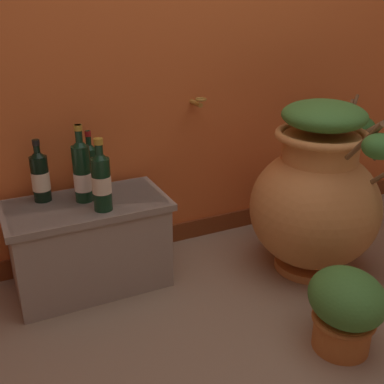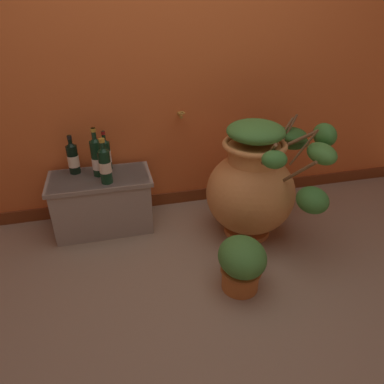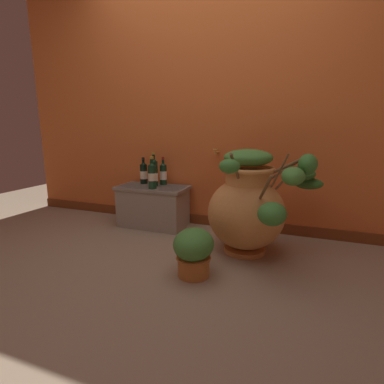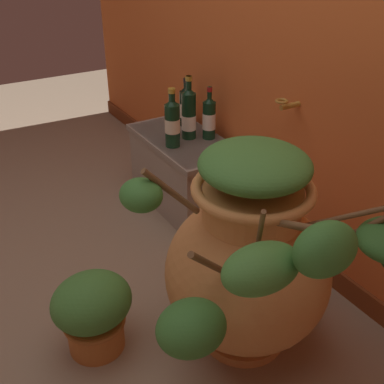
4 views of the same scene
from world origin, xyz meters
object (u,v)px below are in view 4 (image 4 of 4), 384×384
wine_bottle_middle (209,117)px  wine_bottle_back (172,121)px  wine_bottle_left (189,113)px  wine_bottle_right (186,106)px  terracotta_urn (251,261)px  potted_shrub (93,311)px

wine_bottle_middle → wine_bottle_back: wine_bottle_back is taller
wine_bottle_left → wine_bottle_right: wine_bottle_left is taller
terracotta_urn → wine_bottle_left: terracotta_urn is taller
wine_bottle_left → wine_bottle_middle: 0.11m
wine_bottle_left → wine_bottle_back: bearing=-69.2°
wine_bottle_right → wine_bottle_back: (0.21, -0.21, 0.02)m
wine_bottle_left → wine_bottle_middle: wine_bottle_left is taller
terracotta_urn → wine_bottle_middle: bearing=155.3°
terracotta_urn → wine_bottle_back: size_ratio=2.79×
wine_bottle_left → wine_bottle_right: 0.19m
terracotta_urn → wine_bottle_back: bearing=167.0°
wine_bottle_left → wine_bottle_right: (-0.17, 0.08, -0.02)m
potted_shrub → terracotta_urn: bearing=61.2°
wine_bottle_right → potted_shrub: size_ratio=0.83×
wine_bottle_back → potted_shrub: wine_bottle_back is taller
terracotta_urn → potted_shrub: 0.62m
wine_bottle_right → potted_shrub: 1.36m
wine_bottle_right → potted_shrub: (0.91, -0.95, -0.35)m
wine_bottle_middle → terracotta_urn: bearing=-24.7°
wine_bottle_left → wine_bottle_back: 0.14m
potted_shrub → wine_bottle_left: bearing=130.8°
wine_bottle_middle → wine_bottle_right: bearing=-177.4°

